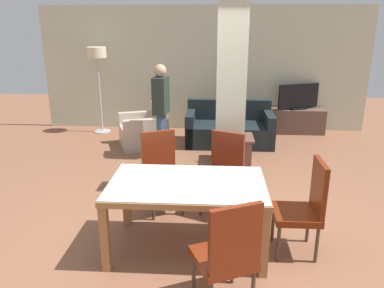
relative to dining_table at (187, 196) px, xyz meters
name	(u,v)px	position (x,y,z in m)	size (l,w,h in m)	color
ground_plane	(187,247)	(0.00, 0.00, -0.61)	(18.00, 18.00, 0.00)	brown
back_wall	(204,69)	(0.00, 4.91, 0.74)	(7.20, 0.09, 2.70)	beige
divider_pillar	(231,98)	(0.48, 1.48, 0.74)	(0.39, 0.35, 2.70)	beige
dining_table	(187,196)	(0.00, 0.00, 0.00)	(1.61, 0.98, 0.76)	#9F6C3E
dining_chair_near_right	(228,252)	(0.40, -0.89, -0.06)	(0.61, 0.61, 1.01)	maroon
dining_chair_far_right	(224,170)	(0.40, 0.90, -0.06)	(0.61, 0.61, 1.01)	maroon
dining_chair_far_left	(161,169)	(-0.40, 0.89, -0.06)	(0.61, 0.61, 1.01)	maroon
dining_chair_head_right	(305,205)	(1.21, 0.00, -0.06)	(0.46, 0.46, 1.01)	#66230C
sofa	(229,129)	(0.56, 3.77, -0.32)	(1.71, 0.94, 0.84)	black
armchair	(145,132)	(-1.09, 3.49, -0.32)	(1.08, 1.06, 0.80)	beige
coffee_table	(234,149)	(0.61, 2.70, -0.37)	(0.66, 0.59, 0.46)	brown
bottle	(223,131)	(0.41, 2.64, -0.04)	(0.07, 0.07, 0.29)	#194C23
tv_stand	(296,121)	(2.07, 4.63, -0.34)	(1.19, 0.40, 0.54)	brown
tv_screen	(298,97)	(2.07, 4.63, 0.20)	(0.91, 0.42, 0.55)	black
floor_lamp	(97,60)	(-2.24, 4.44, 0.97)	(0.40, 0.40, 1.85)	#B7B7BC
standing_person	(161,105)	(-0.67, 2.87, 0.35)	(0.27, 0.41, 1.66)	#334C6A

